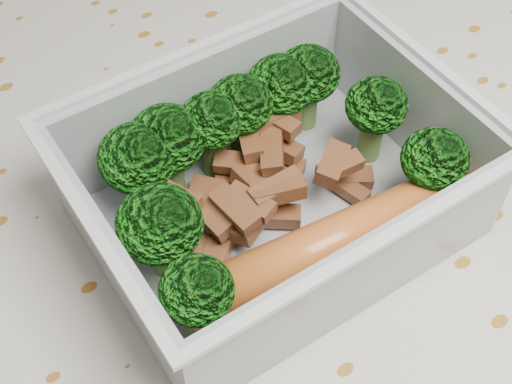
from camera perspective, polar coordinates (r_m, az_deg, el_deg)
dining_table at (r=0.46m, az=-0.66°, el=-9.34°), size 1.40×0.90×0.75m
tablecloth at (r=0.41m, az=-0.72°, el=-5.96°), size 1.46×0.96×0.19m
lunch_container at (r=0.36m, az=1.51°, el=-0.03°), size 0.20×0.16×0.07m
broccoli_florets at (r=0.36m, az=-1.13°, el=3.64°), size 0.17×0.13×0.05m
meat_pile at (r=0.37m, az=0.10°, el=0.57°), size 0.12×0.08×0.03m
sausage at (r=0.35m, az=6.06°, el=-4.09°), size 0.16×0.04×0.03m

